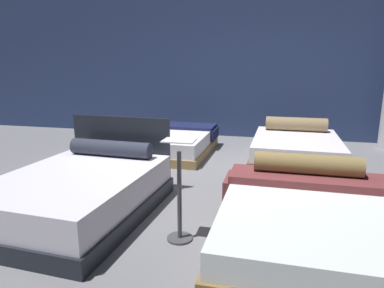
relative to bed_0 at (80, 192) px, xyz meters
The scene contains 7 objects.
ground_plane 1.90m from the bed_0, 50.35° to the left, with size 18.00×18.00×0.02m, color slate.
showroom_back_wall 4.98m from the bed_0, 75.32° to the left, with size 18.00×0.06×3.50m, color navy.
bed_0 is the anchor object (origin of this frame).
bed_1 2.36m from the bed_0, ahead, with size 1.72×1.96×0.66m.
bed_2 2.81m from the bed_0, 88.77° to the left, with size 1.70×1.92×0.43m.
bed_3 3.65m from the bed_0, 49.22° to the left, with size 1.49×1.95×0.66m.
price_sign 1.24m from the bed_0, 13.90° to the right, with size 0.28×0.24×0.95m.
Camera 1 is at (0.79, -4.52, 1.58)m, focal length 31.72 mm.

